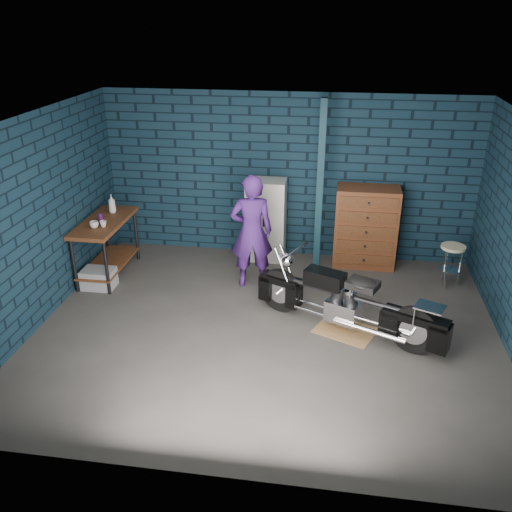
{
  "coord_description": "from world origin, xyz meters",
  "views": [
    {
      "loc": [
        0.77,
        -6.02,
        3.87
      ],
      "look_at": [
        -0.18,
        0.3,
        0.92
      ],
      "focal_mm": 38.0,
      "sensor_mm": 36.0,
      "label": 1
    }
  ],
  "objects": [
    {
      "name": "motorcycle",
      "position": [
        1.03,
        0.14,
        0.49
      ],
      "size": [
        2.27,
        1.45,
        0.98
      ],
      "primitive_type": null,
      "rotation": [
        0.0,
        0.0,
        -0.42
      ],
      "color": "black",
      "rests_on": "ground"
    },
    {
      "name": "person",
      "position": [
        -0.39,
        1.25,
        0.87
      ],
      "size": [
        0.71,
        0.55,
        1.73
      ],
      "primitive_type": "imported",
      "rotation": [
        0.0,
        0.0,
        3.38
      ],
      "color": "#431D6F",
      "rests_on": "ground"
    },
    {
      "name": "ground",
      "position": [
        0.0,
        0.0,
        0.0
      ],
      "size": [
        6.0,
        6.0,
        0.0
      ],
      "primitive_type": "plane",
      "color": "#444240",
      "rests_on": "ground"
    },
    {
      "name": "tool_chest",
      "position": [
        1.3,
        2.23,
        0.66
      ],
      "size": [
        0.98,
        0.55,
        1.31
      ],
      "primitive_type": "cube",
      "color": "brown",
      "rests_on": "ground"
    },
    {
      "name": "bottle",
      "position": [
        -2.68,
        1.62,
        1.06
      ],
      "size": [
        0.15,
        0.15,
        0.29
      ],
      "primitive_type": "imported",
      "rotation": [
        0.0,
        0.0,
        0.44
      ],
      "color": "#94979C",
      "rests_on": "workbench"
    },
    {
      "name": "cup_b",
      "position": [
        -2.58,
        1.01,
        0.96
      ],
      "size": [
        0.13,
        0.13,
        0.09
      ],
      "primitive_type": "imported",
      "rotation": [
        0.0,
        0.0,
        0.36
      ],
      "color": "beige",
      "rests_on": "workbench"
    },
    {
      "name": "workbench",
      "position": [
        -2.68,
        1.25,
        0.46
      ],
      "size": [
        0.6,
        1.4,
        0.91
      ],
      "primitive_type": "cube",
      "color": "brown",
      "rests_on": "ground"
    },
    {
      "name": "locker",
      "position": [
        -0.31,
        2.23,
        0.68
      ],
      "size": [
        0.64,
        0.45,
        1.36
      ],
      "primitive_type": "cube",
      "color": "silver",
      "rests_on": "ground"
    },
    {
      "name": "room_walls",
      "position": [
        0.0,
        0.55,
        1.9
      ],
      "size": [
        6.02,
        5.01,
        2.71
      ],
      "color": "#102535",
      "rests_on": "ground"
    },
    {
      "name": "cup_a",
      "position": [
        -2.69,
        0.95,
        0.96
      ],
      "size": [
        0.16,
        0.16,
        0.1
      ],
      "primitive_type": "imported",
      "rotation": [
        0.0,
        0.0,
        -0.37
      ],
      "color": "beige",
      "rests_on": "workbench"
    },
    {
      "name": "support_post",
      "position": [
        0.55,
        1.95,
        1.35
      ],
      "size": [
        0.1,
        0.1,
        2.7
      ],
      "primitive_type": "cube",
      "color": "#13303C",
      "rests_on": "ground"
    },
    {
      "name": "mug_purple",
      "position": [
        -2.73,
        1.27,
        0.96
      ],
      "size": [
        0.08,
        0.08,
        0.1
      ],
      "primitive_type": "cylinder",
      "rotation": [
        0.0,
        0.0,
        -0.05
      ],
      "color": "#561A6A",
      "rests_on": "workbench"
    },
    {
      "name": "storage_bin",
      "position": [
        -2.66,
        0.81,
        0.15
      ],
      "size": [
        0.48,
        0.34,
        0.3
      ],
      "primitive_type": "cube",
      "color": "#94979C",
      "rests_on": "ground"
    },
    {
      "name": "drip_mat",
      "position": [
        1.03,
        0.14,
        0.0
      ],
      "size": [
        0.91,
        0.82,
        0.01
      ],
      "primitive_type": "cube",
      "rotation": [
        0.0,
        0.0,
        -0.42
      ],
      "color": "olive",
      "rests_on": "ground"
    },
    {
      "name": "shop_stool",
      "position": [
        2.57,
        1.67,
        0.33
      ],
      "size": [
        0.41,
        0.41,
        0.66
      ],
      "primitive_type": null,
      "rotation": [
        0.0,
        0.0,
        -0.16
      ],
      "color": "beige",
      "rests_on": "ground"
    }
  ]
}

